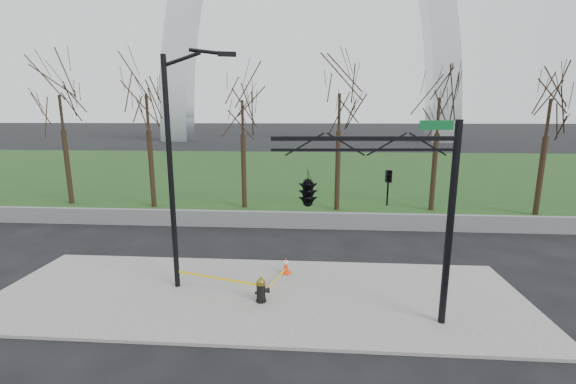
# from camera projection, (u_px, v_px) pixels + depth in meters

# --- Properties ---
(ground) EXTENTS (500.00, 500.00, 0.00)m
(ground) POSITION_uv_depth(u_px,v_px,m) (258.00, 296.00, 13.01)
(ground) COLOR black
(ground) RESTS_ON ground
(sidewalk) EXTENTS (18.00, 6.00, 0.10)m
(sidewalk) POSITION_uv_depth(u_px,v_px,m) (258.00, 294.00, 13.00)
(sidewalk) COLOR slate
(sidewalk) RESTS_ON ground
(grass_strip) EXTENTS (120.00, 40.00, 0.06)m
(grass_strip) POSITION_uv_depth(u_px,v_px,m) (298.00, 170.00, 42.30)
(grass_strip) COLOR #1B3B15
(grass_strip) RESTS_ON ground
(guardrail) EXTENTS (60.00, 0.30, 0.90)m
(guardrail) POSITION_uv_depth(u_px,v_px,m) (279.00, 220.00, 20.73)
(guardrail) COLOR #59595B
(guardrail) RESTS_ON ground
(tree_row) EXTENTS (52.71, 4.00, 8.73)m
(tree_row) POSITION_uv_depth(u_px,v_px,m) (338.00, 143.00, 23.61)
(tree_row) COLOR black
(tree_row) RESTS_ON ground
(fire_hydrant) EXTENTS (0.53, 0.37, 0.86)m
(fire_hydrant) POSITION_uv_depth(u_px,v_px,m) (261.00, 290.00, 12.34)
(fire_hydrant) COLOR black
(fire_hydrant) RESTS_ON sidewalk
(traffic_cone) EXTENTS (0.43, 0.43, 0.64)m
(traffic_cone) POSITION_uv_depth(u_px,v_px,m) (286.00, 265.00, 14.54)
(traffic_cone) COLOR #FC390D
(traffic_cone) RESTS_ON sidewalk
(street_light) EXTENTS (2.35, 0.77, 8.21)m
(street_light) POSITION_uv_depth(u_px,v_px,m) (177.00, 158.00, 12.64)
(street_light) COLOR black
(street_light) RESTS_ON ground
(traffic_signal_mast) EXTENTS (5.09, 2.52, 6.00)m
(traffic_signal_mast) POSITION_uv_depth(u_px,v_px,m) (336.00, 188.00, 10.33)
(traffic_signal_mast) COLOR black
(traffic_signal_mast) RESTS_ON ground
(caution_tape) EXTENTS (3.79, 2.30, 0.44)m
(caution_tape) POSITION_uv_depth(u_px,v_px,m) (242.00, 279.00, 13.12)
(caution_tape) COLOR yellow
(caution_tape) RESTS_ON ground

